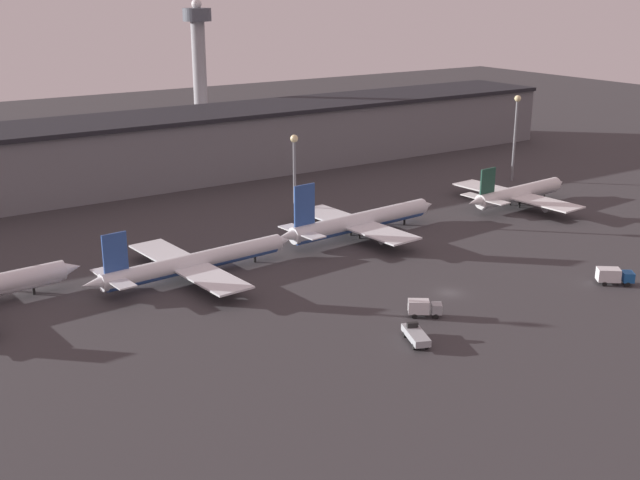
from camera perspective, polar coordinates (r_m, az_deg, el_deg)
name	(u,v)px	position (r m, az deg, el deg)	size (l,w,h in m)	color
ground	(449,293)	(146.06, 9.19, -3.74)	(600.00, 600.00, 0.00)	#383538
terminal_building	(192,145)	(231.45, -9.10, 6.67)	(249.08, 28.01, 18.58)	slate
airplane_1	(193,263)	(152.68, -9.01, -1.60)	(44.54, 35.32, 11.68)	white
airplane_2	(360,221)	(175.81, 2.83, 1.33)	(44.91, 33.70, 13.90)	white
airplane_3	(518,194)	(205.77, 13.90, 3.23)	(36.70, 35.67, 11.22)	white
service_vehicle_0	(424,307)	(134.75, 7.37, -4.78)	(5.76, 5.00, 2.91)	#9EA3A8
service_vehicle_1	(416,335)	(125.45, 6.82, -6.73)	(4.93, 7.57, 2.61)	#9EA3A8
service_vehicle_3	(614,275)	(157.26, 20.15, -2.38)	(6.73, 6.03, 3.07)	#195199
lamp_post_1	(294,165)	(185.28, -1.83, 5.37)	(1.80, 1.80, 20.22)	slate
lamp_post_2	(516,127)	(230.21, 13.74, 7.85)	(1.80, 1.80, 23.91)	slate
control_tower	(199,65)	(265.94, -8.58, 12.17)	(9.00, 9.00, 48.49)	#99999E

